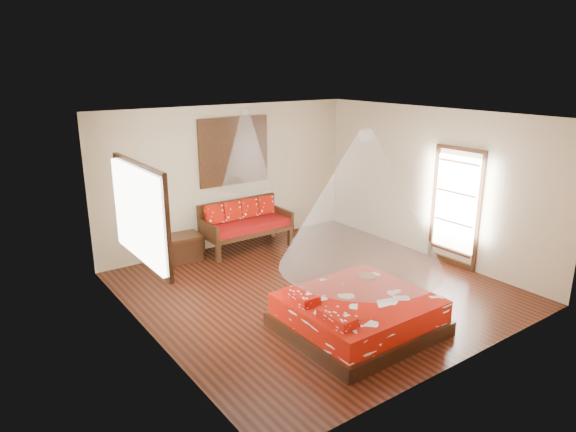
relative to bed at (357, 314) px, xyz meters
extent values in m
cube|color=black|center=(0.39, 1.42, -0.26)|extent=(5.50, 5.50, 0.02)
cube|color=silver|center=(0.39, 1.42, 2.56)|extent=(5.50, 5.50, 0.02)
cube|color=beige|center=(-2.37, 1.42, 1.15)|extent=(0.02, 5.50, 2.80)
cube|color=beige|center=(3.15, 1.42, 1.15)|extent=(0.02, 5.50, 2.80)
cube|color=beige|center=(0.39, 4.18, 1.15)|extent=(5.50, 0.02, 2.80)
cube|color=beige|center=(0.39, -1.34, 1.15)|extent=(5.50, 0.02, 2.80)
cube|color=black|center=(0.02, 0.00, -0.15)|extent=(1.96, 1.78, 0.20)
cube|color=#AF1205|center=(0.02, 0.00, 0.10)|extent=(1.86, 1.68, 0.30)
cube|color=#AF1205|center=(-0.69, -0.37, 0.31)|extent=(0.28, 0.51, 0.13)
cube|color=#AF1205|center=(-0.69, 0.37, 0.31)|extent=(0.28, 0.51, 0.13)
cube|color=black|center=(-0.33, 3.39, -0.04)|extent=(0.08, 0.08, 0.42)
cube|color=black|center=(1.32, 3.39, -0.04)|extent=(0.08, 0.08, 0.42)
cube|color=black|center=(-0.33, 4.05, -0.04)|extent=(0.08, 0.08, 0.42)
cube|color=black|center=(1.32, 4.05, -0.04)|extent=(0.08, 0.08, 0.42)
cube|color=black|center=(0.49, 3.72, 0.13)|extent=(1.76, 0.78, 0.08)
cube|color=maroon|center=(0.49, 3.72, 0.24)|extent=(1.70, 0.72, 0.14)
cube|color=black|center=(0.49, 4.07, 0.42)|extent=(1.76, 0.06, 0.55)
cube|color=black|center=(-0.35, 3.72, 0.29)|extent=(0.06, 0.78, 0.30)
cube|color=black|center=(1.34, 3.72, 0.29)|extent=(0.06, 0.78, 0.30)
cube|color=#AF1205|center=(-0.09, 3.95, 0.50)|extent=(0.37, 0.19, 0.39)
cube|color=#AF1205|center=(0.30, 3.95, 0.50)|extent=(0.37, 0.19, 0.39)
cube|color=#AF1205|center=(0.69, 3.95, 0.50)|extent=(0.37, 0.19, 0.39)
cube|color=#AF1205|center=(1.08, 3.95, 0.50)|extent=(0.37, 0.19, 0.39)
cube|color=black|center=(-0.84, 3.87, -0.03)|extent=(0.70, 0.52, 0.44)
cube|color=black|center=(-0.84, 3.87, 0.21)|extent=(0.74, 0.57, 0.05)
cube|color=black|center=(0.49, 4.14, 1.65)|extent=(1.52, 0.06, 1.32)
cube|color=black|center=(0.49, 4.13, 1.65)|extent=(1.35, 0.04, 1.10)
cube|color=black|center=(-2.33, 1.62, 1.45)|extent=(0.08, 1.74, 1.34)
cube|color=white|center=(-2.29, 1.62, 1.45)|extent=(0.04, 1.54, 1.10)
cube|color=black|center=(3.11, 0.82, 0.80)|extent=(0.08, 1.02, 2.16)
cube|color=white|center=(3.09, 0.82, 0.90)|extent=(0.03, 0.82, 1.70)
cylinder|color=brown|center=(0.58, 0.43, 0.26)|extent=(0.27, 0.27, 0.03)
cone|color=white|center=(0.02, 0.00, 1.60)|extent=(2.18, 2.18, 1.80)
cone|color=white|center=(0.49, 3.67, 1.75)|extent=(0.97, 0.97, 1.50)
camera|label=1|loc=(-4.48, -4.60, 3.29)|focal=32.00mm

